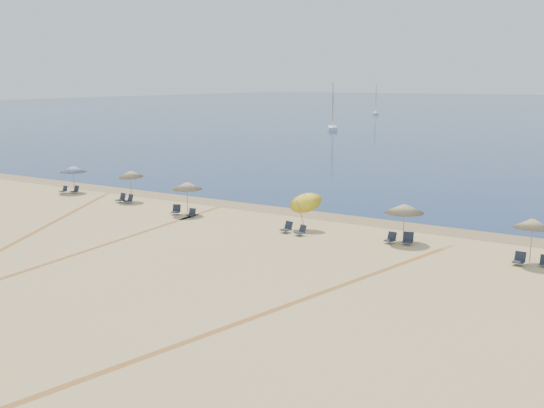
{
  "coord_description": "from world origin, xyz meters",
  "views": [
    {
      "loc": [
        22.25,
        -15.88,
        9.51
      ],
      "look_at": [
        0.0,
        20.0,
        1.3
      ],
      "focal_mm": 42.29,
      "sensor_mm": 36.0,
      "label": 1
    }
  ],
  "objects_px": {
    "umbrella_5": "(533,223)",
    "chair_3": "(129,199)",
    "chair_2": "(121,198)",
    "sailboat_0": "(376,106)",
    "umbrella_2": "(187,186)",
    "chair_1": "(75,190)",
    "chair_6": "(287,228)",
    "chair_9": "(408,239)",
    "umbrella_0": "(73,169)",
    "umbrella_3": "(305,199)",
    "chair_0": "(64,190)",
    "chair_4": "(176,210)",
    "chair_8": "(391,238)",
    "sailboat_3": "(333,116)",
    "chair_5": "(192,213)",
    "chair_10": "(519,259)",
    "umbrella_4": "(404,208)",
    "umbrella_1": "(131,174)",
    "chair_7": "(301,231)"
  },
  "relations": [
    {
      "from": "chair_0",
      "to": "chair_10",
      "type": "height_order",
      "value": "chair_10"
    },
    {
      "from": "chair_3",
      "to": "umbrella_5",
      "type": "bearing_deg",
      "value": 11.31
    },
    {
      "from": "chair_6",
      "to": "chair_9",
      "type": "distance_m",
      "value": 7.65
    },
    {
      "from": "umbrella_4",
      "to": "chair_8",
      "type": "relative_size",
      "value": 3.35
    },
    {
      "from": "chair_2",
      "to": "chair_9",
      "type": "xyz_separation_m",
      "value": [
        23.85,
        -0.7,
        0.0
      ]
    },
    {
      "from": "chair_10",
      "to": "umbrella_4",
      "type": "bearing_deg",
      "value": 172.75
    },
    {
      "from": "umbrella_5",
      "to": "chair_9",
      "type": "height_order",
      "value": "umbrella_5"
    },
    {
      "from": "umbrella_5",
      "to": "chair_0",
      "type": "distance_m",
      "value": 37.99
    },
    {
      "from": "chair_0",
      "to": "chair_3",
      "type": "bearing_deg",
      "value": -1.43
    },
    {
      "from": "chair_7",
      "to": "chair_4",
      "type": "bearing_deg",
      "value": -163.47
    },
    {
      "from": "chair_1",
      "to": "chair_9",
      "type": "height_order",
      "value": "chair_9"
    },
    {
      "from": "chair_8",
      "to": "sailboat_0",
      "type": "distance_m",
      "value": 144.29
    },
    {
      "from": "chair_6",
      "to": "chair_0",
      "type": "bearing_deg",
      "value": -173.71
    },
    {
      "from": "umbrella_5",
      "to": "chair_2",
      "type": "relative_size",
      "value": 3.21
    },
    {
      "from": "chair_9",
      "to": "umbrella_0",
      "type": "bearing_deg",
      "value": 164.56
    },
    {
      "from": "chair_6",
      "to": "sailboat_0",
      "type": "bearing_deg",
      "value": 122.53
    },
    {
      "from": "chair_4",
      "to": "chair_8",
      "type": "relative_size",
      "value": 1.19
    },
    {
      "from": "umbrella_3",
      "to": "chair_7",
      "type": "relative_size",
      "value": 3.48
    },
    {
      "from": "chair_1",
      "to": "chair_8",
      "type": "xyz_separation_m",
      "value": [
        29.12,
        -1.81,
        -0.0
      ]
    },
    {
      "from": "chair_6",
      "to": "chair_9",
      "type": "bearing_deg",
      "value": 20.63
    },
    {
      "from": "umbrella_2",
      "to": "umbrella_1",
      "type": "bearing_deg",
      "value": 167.33
    },
    {
      "from": "umbrella_2",
      "to": "chair_9",
      "type": "bearing_deg",
      "value": 0.1
    },
    {
      "from": "chair_7",
      "to": "sailboat_3",
      "type": "xyz_separation_m",
      "value": [
        -36.28,
        77.19,
        2.47
      ]
    },
    {
      "from": "umbrella_0",
      "to": "chair_0",
      "type": "bearing_deg",
      "value": -124.18
    },
    {
      "from": "umbrella_2",
      "to": "chair_1",
      "type": "relative_size",
      "value": 3.51
    },
    {
      "from": "chair_1",
      "to": "chair_3",
      "type": "height_order",
      "value": "chair_3"
    },
    {
      "from": "umbrella_0",
      "to": "umbrella_3",
      "type": "relative_size",
      "value": 0.87
    },
    {
      "from": "umbrella_2",
      "to": "umbrella_3",
      "type": "distance_m",
      "value": 9.43
    },
    {
      "from": "chair_10",
      "to": "chair_7",
      "type": "bearing_deg",
      "value": -173.52
    },
    {
      "from": "umbrella_2",
      "to": "chair_10",
      "type": "xyz_separation_m",
      "value": [
        22.97,
        -0.96,
        -1.77
      ]
    },
    {
      "from": "umbrella_2",
      "to": "sailboat_3",
      "type": "xyz_separation_m",
      "value": [
        -26.16,
        75.85,
        0.68
      ]
    },
    {
      "from": "umbrella_3",
      "to": "chair_0",
      "type": "distance_m",
      "value": 24.04
    },
    {
      "from": "umbrella_0",
      "to": "chair_4",
      "type": "relative_size",
      "value": 2.8
    },
    {
      "from": "chair_7",
      "to": "umbrella_4",
      "type": "bearing_deg",
      "value": 38.07
    },
    {
      "from": "umbrella_5",
      "to": "chair_8",
      "type": "relative_size",
      "value": 3.5
    },
    {
      "from": "umbrella_4",
      "to": "chair_10",
      "type": "xyz_separation_m",
      "value": [
        6.9,
        -1.47,
        -1.73
      ]
    },
    {
      "from": "chair_1",
      "to": "chair_9",
      "type": "distance_m",
      "value": 30.13
    },
    {
      "from": "umbrella_5",
      "to": "chair_3",
      "type": "bearing_deg",
      "value": 178.04
    },
    {
      "from": "chair_5",
      "to": "chair_9",
      "type": "distance_m",
      "value": 15.63
    },
    {
      "from": "chair_10",
      "to": "umbrella_2",
      "type": "bearing_deg",
      "value": -177.6
    },
    {
      "from": "chair_2",
      "to": "sailboat_0",
      "type": "bearing_deg",
      "value": 113.24
    },
    {
      "from": "umbrella_5",
      "to": "chair_1",
      "type": "xyz_separation_m",
      "value": [
        -36.91,
        1.86,
        -1.85
      ]
    },
    {
      "from": "umbrella_2",
      "to": "chair_6",
      "type": "distance_m",
      "value": 9.22
    },
    {
      "from": "umbrella_0",
      "to": "umbrella_5",
      "type": "xyz_separation_m",
      "value": [
        37.43,
        -2.21,
        0.12
      ]
    },
    {
      "from": "umbrella_4",
      "to": "chair_4",
      "type": "distance_m",
      "value": 16.82
    },
    {
      "from": "umbrella_1",
      "to": "chair_10",
      "type": "distance_m",
      "value": 30.13
    },
    {
      "from": "chair_6",
      "to": "chair_8",
      "type": "distance_m",
      "value": 6.65
    },
    {
      "from": "chair_7",
      "to": "umbrella_2",
      "type": "bearing_deg",
      "value": -166.71
    },
    {
      "from": "umbrella_2",
      "to": "chair_1",
      "type": "bearing_deg",
      "value": 173.3
    },
    {
      "from": "umbrella_1",
      "to": "umbrella_4",
      "type": "distance_m",
      "value": 23.09
    }
  ]
}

